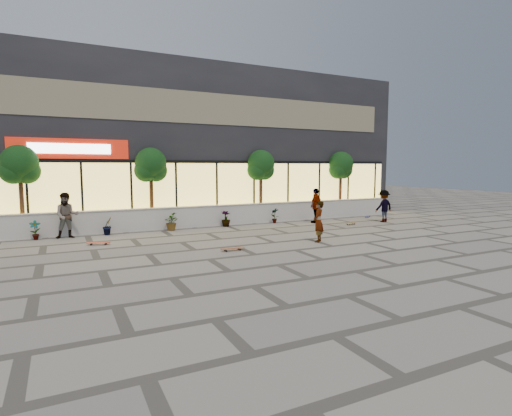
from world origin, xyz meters
name	(u,v)px	position (x,y,z in m)	size (l,w,h in m)	color
ground	(296,250)	(0.00, 0.00, 0.00)	(80.00, 80.00, 0.00)	gray
planter_wall	(224,215)	(0.00, 7.00, 0.52)	(22.00, 0.42, 1.04)	silver
retail_building	(191,147)	(0.00, 12.49, 4.25)	(24.00, 9.17, 8.50)	black
shrub_a	(35,230)	(-8.50, 6.45, 0.41)	(0.43, 0.29, 0.81)	#113515
shrub_b	(108,226)	(-5.70, 6.45, 0.41)	(0.45, 0.36, 0.81)	#113515
shrub_c	(171,222)	(-2.90, 6.45, 0.41)	(0.73, 0.63, 0.81)	#113515
shrub_d	(226,218)	(-0.10, 6.45, 0.41)	(0.45, 0.45, 0.81)	#113515
shrub_e	(275,215)	(2.70, 6.45, 0.41)	(0.43, 0.29, 0.81)	#113515
tree_west	(20,167)	(-9.00, 7.70, 2.99)	(1.60, 1.50, 3.92)	#4C2A1B
tree_midwest	(151,167)	(-3.50, 7.70, 2.99)	(1.60, 1.50, 3.92)	#4C2A1B
tree_mideast	(261,167)	(2.50, 7.70, 2.99)	(1.60, 1.50, 3.92)	#4C2A1B
tree_east	(341,167)	(8.00, 7.70, 2.99)	(1.60, 1.50, 3.92)	#4C2A1B
skater_center	(318,222)	(1.66, 0.97, 0.82)	(0.60, 0.39, 1.64)	white
skater_left	(67,216)	(-7.30, 6.30, 0.96)	(0.93, 0.73, 1.92)	#987B62
skater_right_near	(316,206)	(4.71, 5.54, 0.93)	(1.08, 0.45, 1.85)	silver
skater_right_far	(384,206)	(8.24, 4.24, 0.86)	(1.12, 0.64, 1.73)	maroon
skateboard_center	(233,248)	(-2.08, 0.90, 0.09)	(0.86, 0.23, 0.10)	brown
skateboard_left	(98,243)	(-6.28, 4.17, 0.09)	(0.89, 0.48, 0.10)	red
skateboard_right_near	(351,223)	(5.95, 4.16, 0.07)	(0.74, 0.35, 0.09)	brown
skateboard_right_far	(368,216)	(8.90, 6.20, 0.07)	(0.68, 0.57, 0.09)	#4E5090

